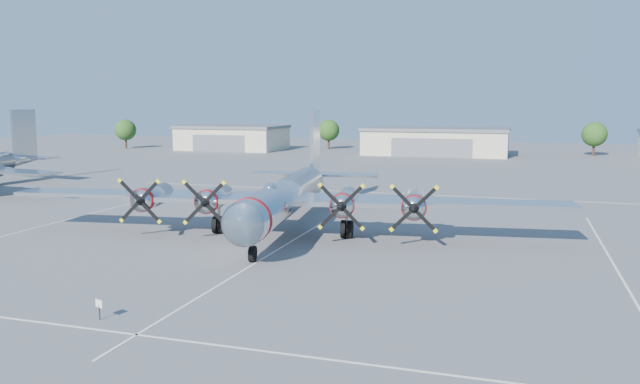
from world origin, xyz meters
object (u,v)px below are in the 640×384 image
(tree_east, at_px, (594,134))
(info_placard, at_px, (99,306))
(hangar_west, at_px, (233,137))
(main_bomber_b29, at_px, (287,231))
(tree_west, at_px, (329,130))
(tree_far_west, at_px, (125,130))
(hangar_center, at_px, (436,141))

(tree_east, xyz_separation_m, info_placard, (-32.79, -108.86, -3.52))
(info_placard, bearing_deg, hangar_west, 131.98)
(tree_east, bearing_deg, main_bomber_b29, -110.11)
(tree_west, relative_size, tree_east, 1.00)
(tree_far_west, bearing_deg, tree_west, 14.93)
(tree_far_west, relative_size, tree_west, 1.00)
(tree_far_west, bearing_deg, info_placard, -55.79)
(hangar_west, bearing_deg, hangar_center, -0.00)
(tree_east, height_order, main_bomber_b29, tree_east)
(hangar_center, relative_size, tree_far_west, 4.31)
(tree_east, bearing_deg, hangar_west, -175.40)
(tree_west, height_order, tree_east, same)
(tree_east, height_order, info_placard, tree_east)
(hangar_center, height_order, tree_west, tree_west)
(hangar_west, bearing_deg, tree_far_west, -170.99)
(hangar_center, xyz_separation_m, tree_far_west, (-70.00, -3.96, 1.51))
(info_placard, bearing_deg, hangar_center, 108.10)
(hangar_center, relative_size, main_bomber_b29, 0.66)
(tree_far_west, bearing_deg, tree_east, 5.71)
(tree_far_west, relative_size, main_bomber_b29, 0.15)
(hangar_center, bearing_deg, main_bomber_b29, -91.20)
(tree_west, bearing_deg, main_bomber_b29, -75.24)
(hangar_west, distance_m, hangar_center, 45.00)
(tree_west, xyz_separation_m, tree_east, (55.00, -2.00, 0.00))
(hangar_west, xyz_separation_m, tree_east, (75.00, 6.04, 1.51))
(tree_far_west, distance_m, tree_west, 46.57)
(tree_west, height_order, info_placard, tree_west)
(hangar_center, bearing_deg, tree_east, 11.38)
(main_bomber_b29, bearing_deg, hangar_west, 110.45)
(tree_east, bearing_deg, hangar_center, -168.62)
(tree_far_west, distance_m, main_bomber_b29, 102.66)
(tree_far_west, xyz_separation_m, tree_east, (100.00, 10.00, 0.00))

